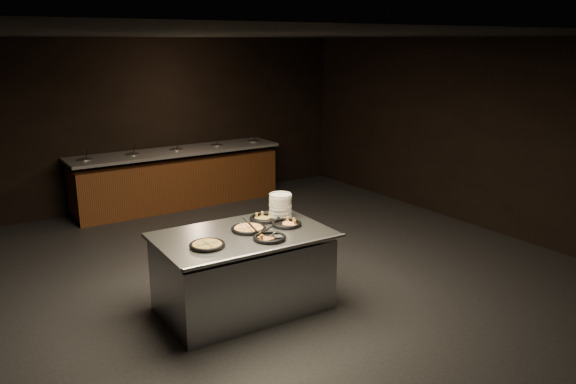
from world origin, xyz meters
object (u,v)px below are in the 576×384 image
serving_counter (243,273)px  pan_veggie_whole (207,245)px  plate_stack (281,205)px  pan_cheese_whole (249,229)px

serving_counter → pan_veggie_whole: bearing=-160.0°
serving_counter → plate_stack: 0.92m
pan_veggie_whole → pan_cheese_whole: 0.63m
serving_counter → plate_stack: size_ratio=6.81×
serving_counter → pan_cheese_whole: 0.49m
pan_veggie_whole → pan_cheese_whole: (0.59, 0.21, 0.00)m
serving_counter → pan_veggie_whole: pan_veggie_whole is taller
pan_cheese_whole → serving_counter: bearing=-155.2°
serving_counter → plate_stack: (0.66, 0.27, 0.59)m
serving_counter → pan_veggie_whole: size_ratio=5.14×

